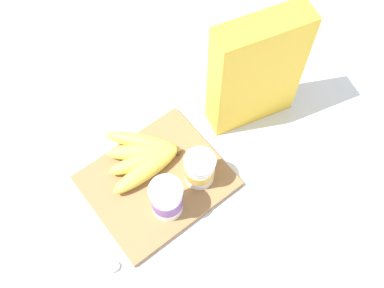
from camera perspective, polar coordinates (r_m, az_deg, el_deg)
The scene contains 7 objects.
ground_plane at distance 0.98m, azimuth -4.39°, elevation -4.81°, with size 2.40×2.40×0.00m, color silver.
cutting_board at distance 0.97m, azimuth -4.42°, elevation -4.64°, with size 0.28×0.24×0.01m, color olive.
cereal_box at distance 0.95m, azimuth 7.97°, elevation 8.78°, with size 0.19×0.06×0.29m, color yellow.
yogurt_cup_front at distance 0.93m, azimuth 0.96°, elevation -3.13°, with size 0.06×0.06×0.08m.
yogurt_cup_back at distance 0.90m, azimuth -3.17°, elevation -6.89°, with size 0.07×0.07×0.10m.
banana_bunch at distance 0.97m, azimuth -6.08°, elevation -1.59°, with size 0.18×0.15×0.04m.
spoon at distance 0.93m, azimuth -11.80°, elevation -15.07°, with size 0.12×0.08×0.01m.
Camera 1 is at (0.18, 0.34, 0.90)m, focal length 42.69 mm.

